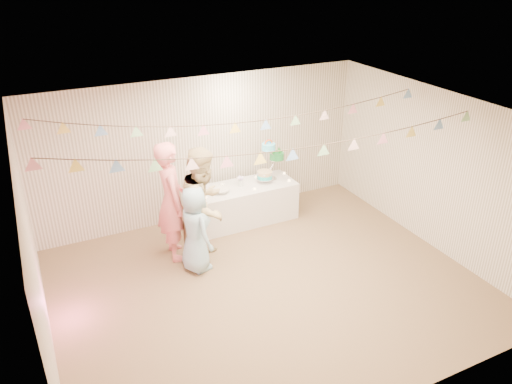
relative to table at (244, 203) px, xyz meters
name	(u,v)px	position (x,y,z in m)	size (l,w,h in m)	color
floor	(268,285)	(-0.53, -1.96, -0.35)	(6.00, 6.00, 0.00)	brown
ceiling	(270,116)	(-0.53, -1.96, 2.25)	(6.00, 6.00, 0.00)	silver
back_wall	(204,149)	(-0.53, 0.54, 0.95)	(6.00, 6.00, 0.00)	silver
front_wall	(387,316)	(-0.53, -4.46, 0.95)	(6.00, 6.00, 0.00)	silver
left_wall	(34,262)	(-3.53, -1.96, 0.95)	(5.00, 5.00, 0.00)	silver
right_wall	(434,170)	(2.47, -1.96, 0.95)	(5.00, 5.00, 0.00)	silver
table	(244,203)	(0.00, 0.00, 0.00)	(1.86, 0.74, 0.70)	silver
cake_stand	(271,158)	(0.55, 0.05, 0.77)	(0.66, 0.39, 0.73)	silver
cake_bottom	(264,175)	(0.40, -0.01, 0.49)	(0.31, 0.31, 0.15)	#2AC6C2
cake_middle	(277,155)	(0.73, 0.14, 0.76)	(0.27, 0.27, 0.22)	#1C8036
cake_top_tier	(268,145)	(0.49, 0.02, 1.03)	(0.25, 0.25, 0.19)	#50D6FC
platter	(220,189)	(-0.48, -0.05, 0.41)	(0.33, 0.33, 0.02)	white
posy	(241,178)	(-0.05, 0.05, 0.49)	(0.16, 0.16, 0.18)	white
person_adult_a	(172,201)	(-1.50, -0.55, 0.63)	(0.71, 0.47, 1.95)	#ED7C7E
person_adult_b	(204,206)	(-1.08, -0.87, 0.60)	(0.92, 0.72, 1.89)	tan
person_child	(195,229)	(-1.31, -1.07, 0.35)	(0.68, 0.44, 1.39)	#8FB9CA
bunting_back	(235,113)	(-0.53, -0.86, 2.00)	(5.60, 1.10, 0.40)	pink
bunting_front	(277,142)	(-0.53, -2.16, 1.97)	(5.60, 0.90, 0.36)	#72A5E5
tealight_0	(205,197)	(-0.80, -0.15, 0.36)	(0.04, 0.04, 0.03)	#FFD88C
tealight_1	(222,185)	(-0.35, 0.18, 0.36)	(0.04, 0.04, 0.03)	#FFD88C
tealight_2	(255,189)	(0.10, -0.22, 0.36)	(0.04, 0.04, 0.03)	#FFD88C
tealight_3	(256,177)	(0.35, 0.22, 0.36)	(0.04, 0.04, 0.03)	#FFD88C
tealight_4	(289,180)	(0.82, -0.18, 0.36)	(0.04, 0.04, 0.03)	#FFD88C
tealight_5	(284,173)	(0.90, 0.15, 0.36)	(0.04, 0.04, 0.03)	#FFD88C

